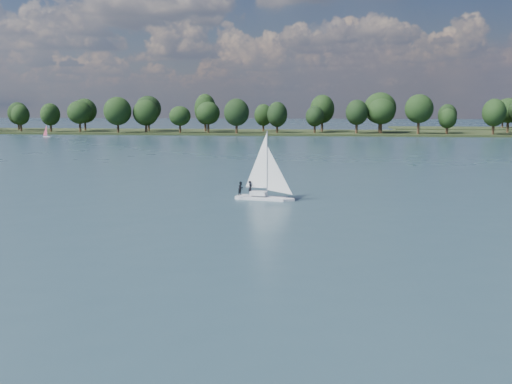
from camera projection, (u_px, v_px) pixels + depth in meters
The scene contains 5 objects.
ground at pixel (240, 160), 119.33m from camera, with size 700.00×700.00×0.00m, color #233342.
far_shore at pixel (280, 133), 229.30m from camera, with size 660.00×40.00×1.50m, color black.
sailboat at pixel (261, 180), 69.11m from camera, with size 6.91×3.20×8.77m.
dinghy_pink at pixel (47, 134), 203.05m from camera, with size 2.91×1.27×4.57m.
treeline at pixel (272, 113), 224.34m from camera, with size 562.32×73.89×17.41m.
Camera 1 is at (16.94, -17.80, 11.49)m, focal length 40.00 mm.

